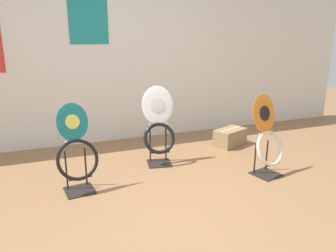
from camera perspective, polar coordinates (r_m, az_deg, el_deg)
The scene contains 6 objects.
ground_plane at distance 2.97m, azimuth 1.01°, elevation -15.30°, with size 14.00×14.00×0.00m, color #8E6642.
wall_back at distance 4.75m, azimuth -9.61°, elevation 12.82°, with size 8.00×0.07×2.60m.
toilet_seat_display_white_plain at distance 3.91m, azimuth -1.65°, elevation -0.26°, with size 0.43×0.38×0.93m.
toilet_seat_display_teal_sax at distance 3.34m, azimuth -15.64°, elevation -4.59°, with size 0.43×0.31×0.89m.
toilet_seat_display_orange_sun at distance 3.76m, azimuth 16.88°, elevation -1.92°, with size 0.43×0.37×0.90m.
storage_box at distance 4.72m, azimuth 10.75°, elevation -1.91°, with size 0.52×0.41×0.24m.
Camera 1 is at (-0.95, -2.35, 1.53)m, focal length 35.00 mm.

